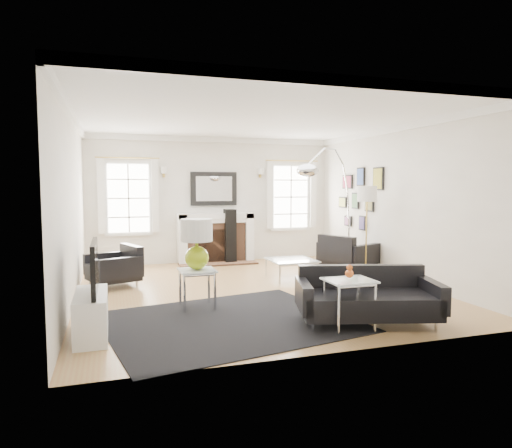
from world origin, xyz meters
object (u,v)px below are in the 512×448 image
object	(u,v)px
fireplace	(216,239)
gourd_lamp	(197,241)
armchair_left	(116,268)
coffee_table	(291,261)
arc_floor_lamp	(330,207)
armchair_right	(346,256)
sofa	(367,298)

from	to	relation	value
fireplace	gourd_lamp	world-z (taller)	gourd_lamp
armchair_left	coffee_table	distance (m)	3.10
coffee_table	gourd_lamp	distance (m)	2.59
arc_floor_lamp	armchair_right	bearing A→B (deg)	42.42
armchair_left	gourd_lamp	size ratio (longest dim) A/B	1.49
sofa	gourd_lamp	bearing A→B (deg)	145.31
gourd_lamp	arc_floor_lamp	size ratio (longest dim) A/B	0.29
fireplace	gourd_lamp	xyz separation A→B (m)	(-1.08, -3.65, 0.41)
sofa	coffee_table	xyz separation A→B (m)	(0.12, 2.80, 0.03)
armchair_left	gourd_lamp	distance (m)	2.18
sofa	arc_floor_lamp	world-z (taller)	arc_floor_lamp
sofa	gourd_lamp	distance (m)	2.40
fireplace	coffee_table	xyz separation A→B (m)	(0.94, -2.16, -0.21)
coffee_table	gourd_lamp	bearing A→B (deg)	-143.69
gourd_lamp	coffee_table	bearing A→B (deg)	36.31
armchair_left	arc_floor_lamp	bearing A→B (deg)	-12.11
gourd_lamp	arc_floor_lamp	world-z (taller)	arc_floor_lamp
sofa	armchair_right	world-z (taller)	armchair_right
armchair_right	coffee_table	bearing A→B (deg)	-173.63
armchair_right	gourd_lamp	distance (m)	3.66
coffee_table	arc_floor_lamp	xyz separation A→B (m)	(0.54, -0.47, 1.00)
coffee_table	armchair_right	bearing A→B (deg)	6.37
gourd_lamp	sofa	bearing A→B (deg)	-34.69
fireplace	coffee_table	bearing A→B (deg)	-66.58
gourd_lamp	arc_floor_lamp	xyz separation A→B (m)	(2.56, 1.02, 0.38)
gourd_lamp	arc_floor_lamp	distance (m)	2.78
fireplace	armchair_right	xyz separation A→B (m)	(2.14, -2.03, -0.19)
armchair_right	gourd_lamp	world-z (taller)	gourd_lamp
sofa	armchair_right	distance (m)	3.22
gourd_lamp	arc_floor_lamp	bearing A→B (deg)	21.61
armchair_left	arc_floor_lamp	distance (m)	3.84
sofa	armchair_right	xyz separation A→B (m)	(1.33, 2.94, 0.05)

